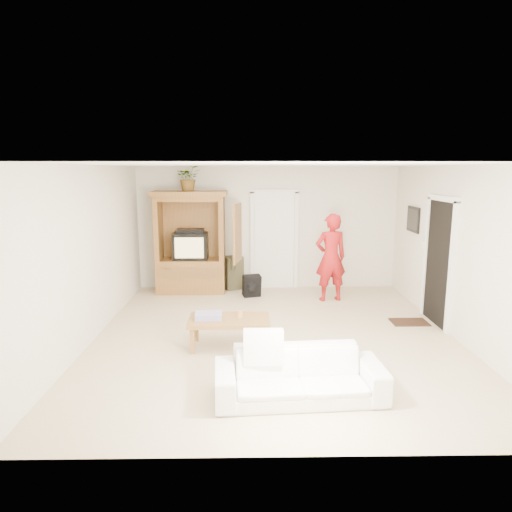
{
  "coord_description": "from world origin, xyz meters",
  "views": [
    {
      "loc": [
        -0.4,
        -6.67,
        2.54
      ],
      "look_at": [
        -0.28,
        0.6,
        1.15
      ],
      "focal_mm": 32.0,
      "sensor_mm": 36.0,
      "label": 1
    }
  ],
  "objects": [
    {
      "name": "framed_picture",
      "position": [
        2.73,
        1.9,
        1.6
      ],
      "size": [
        0.03,
        0.6,
        0.48
      ],
      "primitive_type": "cube",
      "color": "black",
      "rests_on": "wall_right"
    },
    {
      "name": "sofa",
      "position": [
        0.16,
        -1.92,
        0.28
      ],
      "size": [
        1.93,
        0.86,
        0.55
      ],
      "primitive_type": "imported",
      "rotation": [
        0.0,
        0.0,
        0.07
      ],
      "color": "white",
      "rests_on": "floor"
    },
    {
      "name": "floor",
      "position": [
        0.0,
        0.0,
        0.0
      ],
      "size": [
        6.0,
        6.0,
        0.0
      ],
      "primitive_type": "plane",
      "color": "tan",
      "rests_on": "ground"
    },
    {
      "name": "man",
      "position": [
        1.19,
        1.97,
        0.85
      ],
      "size": [
        0.69,
        0.52,
        1.71
      ],
      "primitive_type": "imported",
      "rotation": [
        0.0,
        0.0,
        3.34
      ],
      "color": "#A41518",
      "rests_on": "floor"
    },
    {
      "name": "backpack_olive",
      "position": [
        -0.73,
        2.85,
        0.36
      ],
      "size": [
        0.46,
        0.41,
        0.71
      ],
      "primitive_type": null,
      "rotation": [
        0.0,
        0.0,
        0.43
      ],
      "color": "#47442B",
      "rests_on": "floor"
    },
    {
      "name": "wall_right",
      "position": [
        2.75,
        0.0,
        1.3
      ],
      "size": [
        0.0,
        6.0,
        6.0
      ],
      "primitive_type": "plane",
      "rotation": [
        1.57,
        0.0,
        -1.57
      ],
      "color": "silver",
      "rests_on": "floor"
    },
    {
      "name": "coffee_table",
      "position": [
        -0.68,
        -0.4,
        0.38
      ],
      "size": [
        1.16,
        0.63,
        0.43
      ],
      "rotation": [
        0.0,
        0.0,
        0.0
      ],
      "color": "olive",
      "rests_on": "floor"
    },
    {
      "name": "doormat",
      "position": [
        2.3,
        0.6,
        0.01
      ],
      "size": [
        0.6,
        0.4,
        0.02
      ],
      "primitive_type": "cube",
      "color": "#382316",
      "rests_on": "floor"
    },
    {
      "name": "ceiling",
      "position": [
        0.0,
        0.0,
        2.6
      ],
      "size": [
        6.0,
        6.0,
        0.0
      ],
      "primitive_type": "plane",
      "rotation": [
        3.14,
        0.0,
        0.0
      ],
      "color": "white",
      "rests_on": "floor"
    },
    {
      "name": "wall_back",
      "position": [
        0.0,
        3.0,
        1.3
      ],
      "size": [
        5.5,
        0.0,
        5.5
      ],
      "primitive_type": "plane",
      "rotation": [
        1.57,
        0.0,
        0.0
      ],
      "color": "silver",
      "rests_on": "floor"
    },
    {
      "name": "wall_front",
      "position": [
        0.0,
        -3.0,
        1.3
      ],
      "size": [
        5.5,
        0.0,
        5.5
      ],
      "primitive_type": "plane",
      "rotation": [
        -1.57,
        0.0,
        0.0
      ],
      "color": "silver",
      "rests_on": "floor"
    },
    {
      "name": "doorway_right",
      "position": [
        2.73,
        0.6,
        1.02
      ],
      "size": [
        0.05,
        0.9,
        2.04
      ],
      "primitive_type": "cube",
      "color": "black",
      "rests_on": "floor"
    },
    {
      "name": "backpack_black",
      "position": [
        -0.34,
        2.23,
        0.22
      ],
      "size": [
        0.39,
        0.29,
        0.43
      ],
      "primitive_type": null,
      "rotation": [
        0.0,
        0.0,
        0.28
      ],
      "color": "black",
      "rests_on": "floor"
    },
    {
      "name": "armoire",
      "position": [
        -1.58,
        2.66,
        0.91
      ],
      "size": [
        1.82,
        1.14,
        2.1
      ],
      "color": "#905E2C",
      "rests_on": "floor"
    },
    {
      "name": "candle",
      "position": [
        -0.52,
        -0.35,
        0.48
      ],
      "size": [
        0.08,
        0.08,
        0.1
      ],
      "primitive_type": "cylinder",
      "color": "tan",
      "rests_on": "coffee_table"
    },
    {
      "name": "towel",
      "position": [
        -0.98,
        -0.4,
        0.47
      ],
      "size": [
        0.39,
        0.3,
        0.08
      ],
      "primitive_type": "cube",
      "rotation": [
        0.0,
        0.0,
        0.05
      ],
      "color": "#CB437D",
      "rests_on": "coffee_table"
    },
    {
      "name": "plant",
      "position": [
        -1.6,
        2.63,
        2.37
      ],
      "size": [
        0.57,
        0.52,
        0.54
      ],
      "primitive_type": "imported",
      "rotation": [
        0.0,
        0.0,
        0.23
      ],
      "color": "#4C7238",
      "rests_on": "armoire"
    },
    {
      "name": "door_back",
      "position": [
        0.15,
        2.97,
        1.02
      ],
      "size": [
        0.85,
        0.05,
        2.04
      ],
      "primitive_type": "cube",
      "color": "white",
      "rests_on": "floor"
    },
    {
      "name": "wall_left",
      "position": [
        -2.75,
        0.0,
        1.3
      ],
      "size": [
        0.0,
        6.0,
        6.0
      ],
      "primitive_type": "plane",
      "rotation": [
        1.57,
        0.0,
        1.57
      ],
      "color": "silver",
      "rests_on": "floor"
    }
  ]
}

